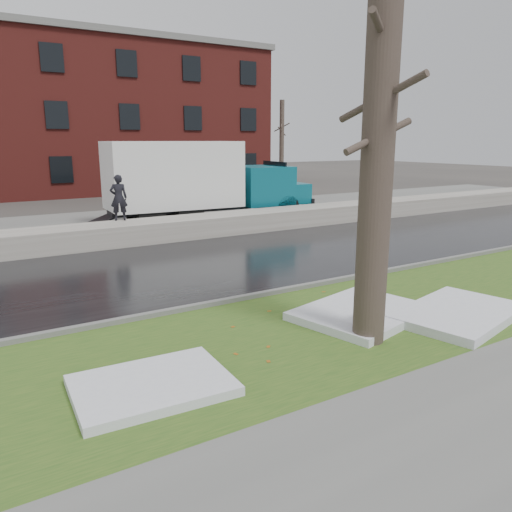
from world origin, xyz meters
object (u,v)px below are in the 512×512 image
tree (378,141)px  worker (119,198)px  fire_hydrant (376,308)px  box_truck (198,180)px

tree → worker: 11.71m
fire_hydrant → worker: (-1.43, 11.26, 1.05)m
tree → box_truck: (3.12, 13.70, -1.69)m
box_truck → worker: 4.71m
box_truck → tree: bearing=-99.4°
fire_hydrant → box_truck: bearing=57.4°
box_truck → worker: bearing=-148.6°
tree → worker: (-1.03, 11.49, -1.99)m
tree → box_truck: 14.16m
box_truck → fire_hydrant: bearing=-98.0°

